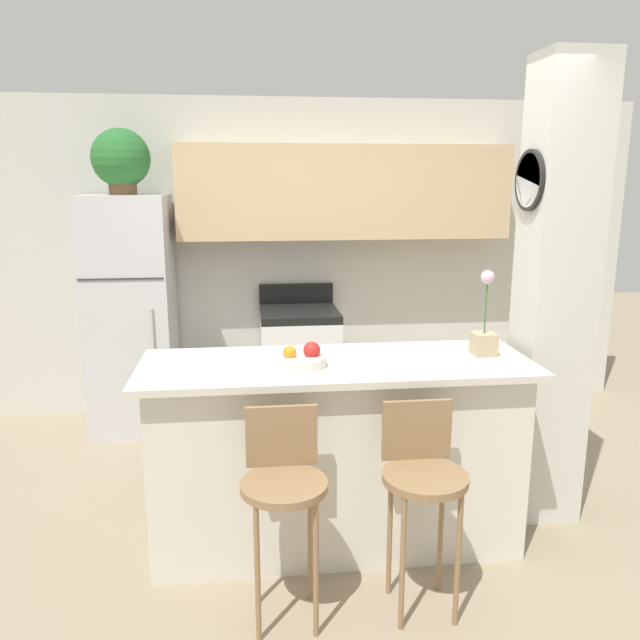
{
  "coord_description": "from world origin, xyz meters",
  "views": [
    {
      "loc": [
        -0.43,
        -3.01,
        1.91
      ],
      "look_at": [
        0.0,
        0.74,
        1.06
      ],
      "focal_mm": 35.0,
      "sensor_mm": 36.0,
      "label": 1
    }
  ],
  "objects_px": {
    "refrigerator": "(132,315)",
    "bar_stool_left": "(284,485)",
    "orchid_vase": "(484,332)",
    "fruit_bowl": "(302,359)",
    "potted_plant_on_fridge": "(121,159)",
    "trash_bin": "(204,409)",
    "bar_stool_right": "(423,477)",
    "stove_range": "(299,364)"
  },
  "relations": [
    {
      "from": "orchid_vase",
      "to": "trash_bin",
      "type": "bearing_deg",
      "value": 135.81
    },
    {
      "from": "orchid_vase",
      "to": "bar_stool_right",
      "type": "bearing_deg",
      "value": -129.16
    },
    {
      "from": "fruit_bowl",
      "to": "orchid_vase",
      "type": "bearing_deg",
      "value": 5.6
    },
    {
      "from": "orchid_vase",
      "to": "fruit_bowl",
      "type": "height_order",
      "value": "orchid_vase"
    },
    {
      "from": "potted_plant_on_fridge",
      "to": "fruit_bowl",
      "type": "height_order",
      "value": "potted_plant_on_fridge"
    },
    {
      "from": "stove_range",
      "to": "bar_stool_left",
      "type": "height_order",
      "value": "stove_range"
    },
    {
      "from": "stove_range",
      "to": "trash_bin",
      "type": "height_order",
      "value": "stove_range"
    },
    {
      "from": "fruit_bowl",
      "to": "bar_stool_right",
      "type": "bearing_deg",
      "value": -45.13
    },
    {
      "from": "fruit_bowl",
      "to": "refrigerator",
      "type": "bearing_deg",
      "value": 121.95
    },
    {
      "from": "bar_stool_left",
      "to": "trash_bin",
      "type": "bearing_deg",
      "value": 103.08
    },
    {
      "from": "bar_stool_right",
      "to": "potted_plant_on_fridge",
      "type": "relative_size",
      "value": 2.0
    },
    {
      "from": "bar_stool_left",
      "to": "fruit_bowl",
      "type": "height_order",
      "value": "fruit_bowl"
    },
    {
      "from": "orchid_vase",
      "to": "fruit_bowl",
      "type": "distance_m",
      "value": 0.98
    },
    {
      "from": "stove_range",
      "to": "bar_stool_left",
      "type": "relative_size",
      "value": 1.13
    },
    {
      "from": "stove_range",
      "to": "bar_stool_left",
      "type": "distance_m",
      "value": 2.37
    },
    {
      "from": "potted_plant_on_fridge",
      "to": "fruit_bowl",
      "type": "bearing_deg",
      "value": -58.05
    },
    {
      "from": "stove_range",
      "to": "orchid_vase",
      "type": "xyz_separation_m",
      "value": [
        0.83,
        -1.76,
        0.67
      ]
    },
    {
      "from": "fruit_bowl",
      "to": "potted_plant_on_fridge",
      "type": "bearing_deg",
      "value": 121.95
    },
    {
      "from": "stove_range",
      "to": "trash_bin",
      "type": "xyz_separation_m",
      "value": [
        -0.76,
        -0.22,
        -0.27
      ]
    },
    {
      "from": "bar_stool_left",
      "to": "fruit_bowl",
      "type": "xyz_separation_m",
      "value": [
        0.12,
        0.49,
        0.42
      ]
    },
    {
      "from": "bar_stool_left",
      "to": "bar_stool_right",
      "type": "xyz_separation_m",
      "value": [
        0.61,
        0.0,
        0.0
      ]
    },
    {
      "from": "refrigerator",
      "to": "fruit_bowl",
      "type": "xyz_separation_m",
      "value": [
        1.15,
        -1.85,
        0.14
      ]
    },
    {
      "from": "stove_range",
      "to": "fruit_bowl",
      "type": "xyz_separation_m",
      "value": [
        -0.14,
        -1.85,
        0.58
      ]
    },
    {
      "from": "refrigerator",
      "to": "bar_stool_left",
      "type": "height_order",
      "value": "refrigerator"
    },
    {
      "from": "stove_range",
      "to": "potted_plant_on_fridge",
      "type": "height_order",
      "value": "potted_plant_on_fridge"
    },
    {
      "from": "potted_plant_on_fridge",
      "to": "bar_stool_right",
      "type": "bearing_deg",
      "value": -54.93
    },
    {
      "from": "stove_range",
      "to": "potted_plant_on_fridge",
      "type": "distance_m",
      "value": 2.05
    },
    {
      "from": "potted_plant_on_fridge",
      "to": "orchid_vase",
      "type": "bearing_deg",
      "value": -39.56
    },
    {
      "from": "bar_stool_right",
      "to": "orchid_vase",
      "type": "xyz_separation_m",
      "value": [
        0.48,
        0.59,
        0.5
      ]
    },
    {
      "from": "potted_plant_on_fridge",
      "to": "orchid_vase",
      "type": "distance_m",
      "value": 2.9
    },
    {
      "from": "stove_range",
      "to": "fruit_bowl",
      "type": "bearing_deg",
      "value": -94.25
    },
    {
      "from": "fruit_bowl",
      "to": "trash_bin",
      "type": "distance_m",
      "value": 1.95
    },
    {
      "from": "bar_stool_left",
      "to": "potted_plant_on_fridge",
      "type": "relative_size",
      "value": 2.0
    },
    {
      "from": "refrigerator",
      "to": "fruit_bowl",
      "type": "relative_size",
      "value": 7.26
    },
    {
      "from": "potted_plant_on_fridge",
      "to": "orchid_vase",
      "type": "height_order",
      "value": "potted_plant_on_fridge"
    },
    {
      "from": "bar_stool_right",
      "to": "potted_plant_on_fridge",
      "type": "distance_m",
      "value": 3.19
    },
    {
      "from": "stove_range",
      "to": "refrigerator",
      "type": "bearing_deg",
      "value": -179.63
    },
    {
      "from": "orchid_vase",
      "to": "potted_plant_on_fridge",
      "type": "bearing_deg",
      "value": 140.44
    },
    {
      "from": "orchid_vase",
      "to": "trash_bin",
      "type": "height_order",
      "value": "orchid_vase"
    },
    {
      "from": "orchid_vase",
      "to": "trash_bin",
      "type": "distance_m",
      "value": 2.4
    },
    {
      "from": "stove_range",
      "to": "trash_bin",
      "type": "bearing_deg",
      "value": -164.02
    },
    {
      "from": "potted_plant_on_fridge",
      "to": "trash_bin",
      "type": "relative_size",
      "value": 1.24
    }
  ]
}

